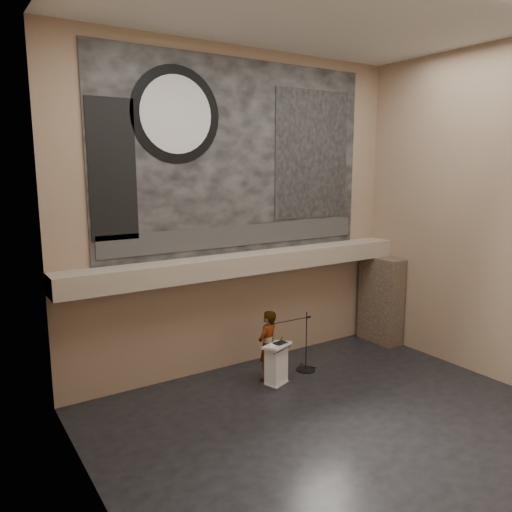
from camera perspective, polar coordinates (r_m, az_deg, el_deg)
floor at (r=11.54m, az=9.14°, el=-18.34°), size 10.00×10.00×0.00m
ceiling at (r=10.57m, az=10.61°, el=26.60°), size 10.00×10.00×0.00m
wall_back at (r=13.41m, az=-1.87°, el=4.93°), size 10.00×0.02×8.50m
wall_left at (r=7.78m, az=-18.42°, el=0.47°), size 0.02×8.00×8.50m
wall_right at (r=14.08m, az=25.01°, el=4.23°), size 0.02×8.00×8.50m
soffit at (r=13.26m, az=-0.94°, el=-0.80°), size 10.00×0.80×0.50m
sprinkler_left at (r=12.52m, az=-7.04°, el=-2.86°), size 0.04×0.04×0.06m
sprinkler_right at (r=14.35m, az=5.62°, el=-1.13°), size 0.04×0.04×0.06m
banner at (r=13.33m, az=-1.83°, el=11.14°), size 8.00×0.05×5.00m
banner_text_strip at (r=13.42m, az=-1.70°, el=2.36°), size 7.76×0.02×0.55m
banner_clock_rim at (r=12.51m, az=-9.11°, el=15.66°), size 2.30×0.02×2.30m
banner_clock_face at (r=12.49m, az=-9.07°, el=15.67°), size 1.84×0.02×1.84m
banner_building_print at (r=14.68m, az=6.45°, el=11.40°), size 2.60×0.02×3.60m
banner_brick_print at (r=11.89m, az=-16.09°, el=9.40°), size 1.10×0.02×3.20m
stone_pier at (r=16.20m, az=14.09°, el=-4.86°), size 0.60×1.40×2.70m
lectern at (r=12.88m, az=2.33°, el=-12.31°), size 0.79×0.67×1.13m
binder at (r=12.70m, az=2.83°, el=-9.92°), size 0.35×0.29×0.04m
papers at (r=12.57m, az=2.13°, el=-10.20°), size 0.30×0.34×0.00m
speaker_person at (r=13.08m, az=1.34°, el=-10.18°), size 0.80×0.68×1.86m
mic_stand at (r=13.92m, az=5.58°, el=-11.94°), size 1.47×0.52×1.65m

